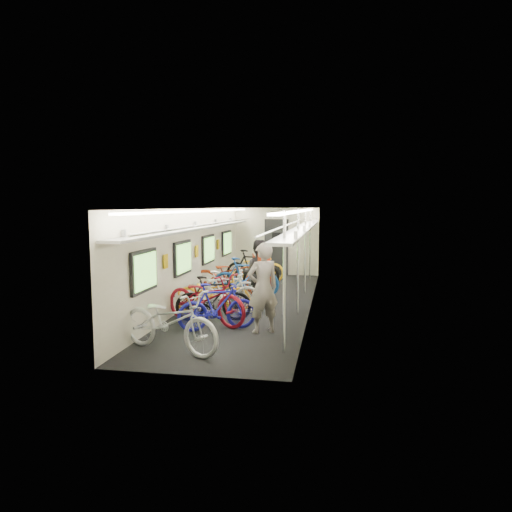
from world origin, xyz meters
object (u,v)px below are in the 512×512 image
at_px(bicycle_1, 217,307).
at_px(bicycle_0, 170,321).
at_px(passenger_mid, 258,274).
at_px(passenger_near, 263,288).
at_px(backpack, 264,263).

bearing_deg(bicycle_1, bicycle_0, 138.33).
relative_size(bicycle_0, bicycle_1, 1.28).
xyz_separation_m(bicycle_0, bicycle_1, (0.45, 1.44, -0.06)).
bearing_deg(bicycle_0, passenger_mid, 6.13).
xyz_separation_m(bicycle_0, passenger_near, (1.37, 1.44, 0.35)).
xyz_separation_m(bicycle_0, backpack, (1.27, 2.22, 0.75)).
bearing_deg(backpack, passenger_mid, 99.20).
distance_m(bicycle_0, passenger_mid, 3.65).
relative_size(passenger_near, passenger_mid, 1.06).
height_order(bicycle_1, passenger_mid, passenger_mid).
xyz_separation_m(passenger_near, passenger_mid, (-0.45, 2.08, -0.05)).
distance_m(bicycle_0, bicycle_1, 1.51).
bearing_deg(bicycle_1, passenger_near, -114.63).
xyz_separation_m(bicycle_0, passenger_mid, (0.92, 3.52, 0.30)).
relative_size(bicycle_0, passenger_mid, 1.22).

